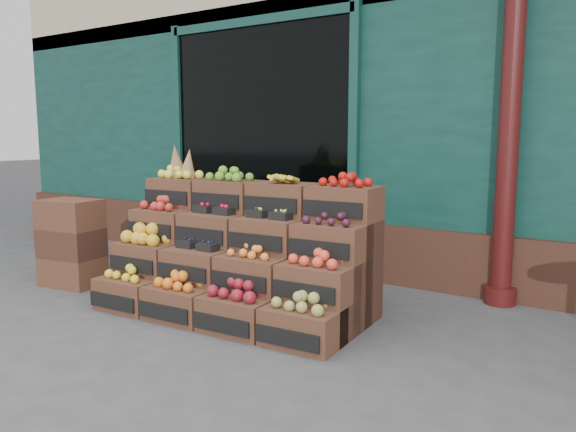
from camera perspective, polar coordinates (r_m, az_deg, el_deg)
The scene contains 5 objects.
ground at distance 4.16m, azimuth -3.16°, elevation -13.06°, with size 60.00×60.00×0.00m, color #424244.
shop_facade at distance 8.57m, azimuth 18.36°, elevation 13.76°, with size 12.00×6.24×4.80m.
crate_display at distance 4.87m, azimuth -4.90°, elevation -4.52°, with size 2.33×1.25×1.42m.
spare_crates at distance 6.05m, azimuth -21.14°, elevation -2.55°, with size 0.63×0.48×0.87m.
shopkeeper at distance 7.24m, azimuth -2.10°, elevation 3.69°, with size 0.68×0.45×1.87m, color #13441D.
Camera 1 is at (2.34, -3.09, 1.51)m, focal length 35.00 mm.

